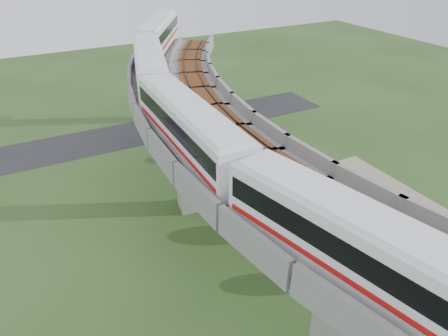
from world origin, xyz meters
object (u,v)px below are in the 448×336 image
Objects in this scene: metro_train at (193,92)px; car_red at (428,232)px; car_dark at (324,198)px; car_white at (444,320)px.

metro_train is 24.00m from car_red.
car_white is at bearing -171.52° from car_dark.
car_dark is (11.94, -4.34, -11.75)m from metro_train.
car_white is 10.19m from car_red.
metro_train reaches higher than car_dark.
car_white is 1.00× the size of car_dark.
car_red is 9.90m from car_dark.
car_red is (16.36, -13.19, -11.58)m from metro_train.
metro_train is at bearing 88.19° from car_dark.
car_white reaches higher than car_dark.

